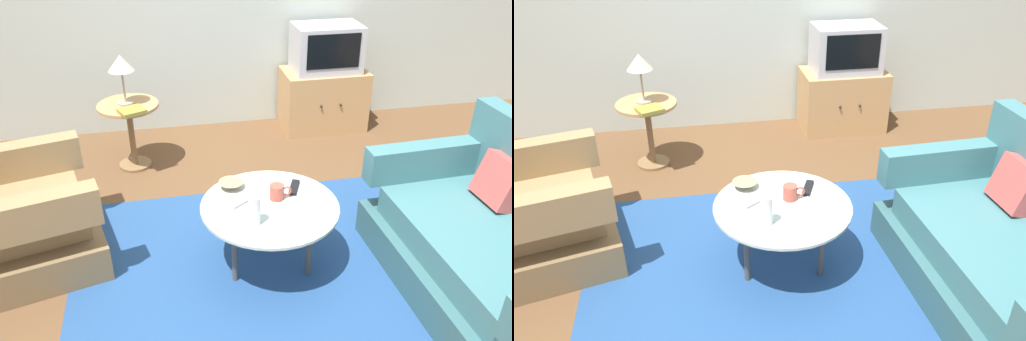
{
  "view_description": "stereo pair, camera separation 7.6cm",
  "coord_description": "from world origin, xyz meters",
  "views": [
    {
      "loc": [
        -0.54,
        -2.54,
        2.13
      ],
      "look_at": [
        0.0,
        0.18,
        0.55
      ],
      "focal_mm": 35.55,
      "sensor_mm": 36.0,
      "label": 1
    },
    {
      "loc": [
        -0.47,
        -2.55,
        2.13
      ],
      "look_at": [
        0.0,
        0.18,
        0.55
      ],
      "focal_mm": 35.55,
      "sensor_mm": 36.0,
      "label": 2
    }
  ],
  "objects": [
    {
      "name": "vase",
      "position": [
        -0.09,
        -0.24,
        0.57
      ],
      "size": [
        0.07,
        0.07,
        0.25
      ],
      "color": "white",
      "rests_on": "coffee_table"
    },
    {
      "name": "armchair",
      "position": [
        -1.54,
        0.25,
        0.31
      ],
      "size": [
        1.11,
        1.07,
        0.94
      ],
      "rotation": [
        0.0,
        0.0,
        -1.32
      ],
      "color": "brown",
      "rests_on": "ground"
    },
    {
      "name": "bowl",
      "position": [
        -0.16,
        0.16,
        0.47
      ],
      "size": [
        0.16,
        0.16,
        0.05
      ],
      "color": "tan",
      "rests_on": "coffee_table"
    },
    {
      "name": "television",
      "position": [
        1.01,
        1.88,
        0.79
      ],
      "size": [
        0.61,
        0.42,
        0.43
      ],
      "color": "#B7B7BC",
      "rests_on": "tv_stand"
    },
    {
      "name": "book",
      "position": [
        -0.77,
        1.22,
        0.58
      ],
      "size": [
        0.24,
        0.23,
        0.03
      ],
      "rotation": [
        0.0,
        0.0,
        0.42
      ],
      "color": "olive",
      "rests_on": "side_table"
    },
    {
      "name": "tv_remote_silver",
      "position": [
        -0.12,
        -0.02,
        0.46
      ],
      "size": [
        0.17,
        0.14,
        0.02
      ],
      "rotation": [
        0.0,
        0.0,
        0.6
      ],
      "color": "#B2B2B7",
      "rests_on": "coffee_table"
    },
    {
      "name": "tv_remote_dark",
      "position": [
        0.23,
        0.08,
        0.46
      ],
      "size": [
        0.11,
        0.17,
        0.02
      ],
      "rotation": [
        0.0,
        0.0,
        1.16
      ],
      "color": "black",
      "rests_on": "coffee_table"
    },
    {
      "name": "ground_plane",
      "position": [
        0.0,
        0.0,
        0.0
      ],
      "size": [
        16.0,
        16.0,
        0.0
      ],
      "primitive_type": "plane",
      "color": "brown"
    },
    {
      "name": "coffee_table",
      "position": [
        0.04,
        -0.07,
        0.41
      ],
      "size": [
        0.83,
        0.83,
        0.45
      ],
      "color": "#B2C6C1",
      "rests_on": "ground"
    },
    {
      "name": "tv_stand",
      "position": [
        1.01,
        1.88,
        0.29
      ],
      "size": [
        0.79,
        0.5,
        0.58
      ],
      "color": "tan",
      "rests_on": "ground"
    },
    {
      "name": "side_table",
      "position": [
        -0.81,
        1.42,
        0.41
      ],
      "size": [
        0.49,
        0.49,
        0.57
      ],
      "color": "tan",
      "rests_on": "ground"
    },
    {
      "name": "couch",
      "position": [
        1.26,
        -0.57,
        0.3
      ],
      "size": [
        0.95,
        1.56,
        0.91
      ],
      "rotation": [
        0.0,
        0.0,
        1.61
      ],
      "color": "#325C60",
      "rests_on": "ground"
    },
    {
      "name": "area_rug",
      "position": [
        0.04,
        -0.07,
        0.0
      ],
      "size": [
        2.47,
        1.83,
        0.0
      ],
      "primitive_type": "cube",
      "color": "navy",
      "rests_on": "ground"
    },
    {
      "name": "table_lamp",
      "position": [
        -0.82,
        1.42,
        0.89
      ],
      "size": [
        0.21,
        0.21,
        0.4
      ],
      "color": "#9E937A",
      "rests_on": "side_table"
    },
    {
      "name": "mug",
      "position": [
        0.1,
        -0.01,
        0.5
      ],
      "size": [
        0.14,
        0.09,
        0.09
      ],
      "color": "#B74C3D",
      "rests_on": "coffee_table"
    }
  ]
}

